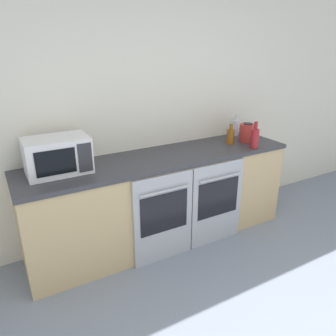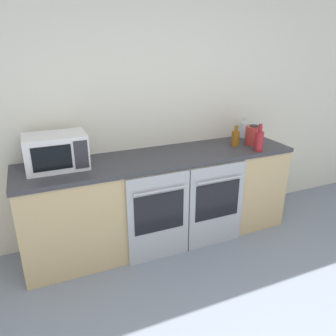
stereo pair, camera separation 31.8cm
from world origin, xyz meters
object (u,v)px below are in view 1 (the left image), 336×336
Objects in this scene: microwave at (57,155)px; bottle_red at (255,138)px; oven_left at (164,218)px; kettle at (247,133)px; bottle_clear at (236,127)px; bottle_amber at (230,136)px; oven_right at (217,203)px.

bottle_red is (1.88, -0.30, -0.04)m from microwave.
kettle is at bearing 13.86° from oven_left.
bottle_clear is at bearing 4.79° from microwave.
microwave reaches higher than oven_left.
microwave is 1.77m from bottle_amber.
kettle is (0.09, 0.21, -0.01)m from bottle_red.
microwave is at bearing 170.88° from bottle_red.
bottle_red is at bearing -65.66° from bottle_amber.
oven_right is 1.02m from bottle_clear.
oven_right is at bearing -15.54° from microwave.
bottle_red is (-0.15, -0.47, 0.01)m from bottle_clear.
bottle_amber is 1.04× the size of kettle.
microwave reaches higher than bottle_amber.
bottle_amber is at bearing -139.11° from bottle_clear.
bottle_clear is (2.03, 0.17, -0.06)m from microwave.
bottle_red reaches higher than bottle_clear.
bottle_clear is 1.16× the size of kettle.
bottle_amber is (1.77, -0.06, -0.07)m from microwave.
bottle_clear is (1.25, 0.55, 0.56)m from oven_left.
bottle_clear reaches higher than oven_right.
bottle_amber reaches higher than oven_right.
oven_right is at bearing -140.16° from bottle_amber.
bottle_red is (0.11, -0.24, 0.02)m from bottle_amber.
microwave reaches higher than kettle.
bottle_amber is (0.99, 0.32, 0.55)m from oven_left.
oven_left is 3.59× the size of bottle_clear.
bottle_clear is at bearing 40.27° from oven_right.
oven_left is 1.67× the size of microwave.
kettle reaches higher than oven_left.
bottle_amber is 0.21m from kettle.
bottle_red reaches higher than bottle_amber.
bottle_amber is 0.27m from bottle_red.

